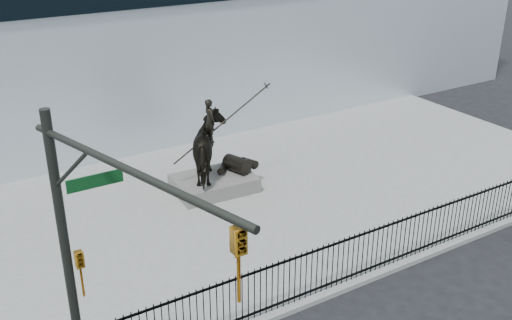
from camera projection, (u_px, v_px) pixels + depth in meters
ground at (356, 318)px, 15.74m from camera, size 120.00×120.00×0.00m
plaza at (227, 208)px, 21.17m from camera, size 30.00×12.00×0.15m
building at (98, 22)px, 29.53m from camera, size 44.00×14.00×9.00m
picket_fence at (328, 266)px, 16.35m from camera, size 22.10×0.10×1.50m
statue_plinth at (214, 183)px, 22.19m from camera, size 3.03×2.18×0.55m
equestrian_statue at (214, 148)px, 21.65m from camera, size 3.73×2.42×3.16m
traffic_signal_left at (95, 282)px, 10.40m from camera, size 1.52×4.84×7.00m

